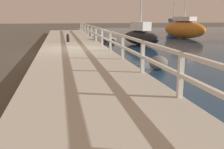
% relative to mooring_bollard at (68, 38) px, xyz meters
% --- Properties ---
extents(ground_plane, '(120.00, 120.00, 0.00)m').
position_rel_mooring_bollard_xyz_m(ground_plane, '(0.21, -3.53, -0.60)').
color(ground_plane, '#4C473D').
extents(dock_walkway, '(3.46, 36.00, 0.34)m').
position_rel_mooring_bollard_xyz_m(dock_walkway, '(0.21, -3.53, -0.43)').
color(dock_walkway, '#B2AD9E').
rests_on(dock_walkway, ground).
extents(railing, '(0.10, 32.50, 0.94)m').
position_rel_mooring_bollard_xyz_m(railing, '(1.84, -3.53, 0.37)').
color(railing, silver).
rests_on(railing, dock_walkway).
extents(boulder_far_strip, '(0.51, 0.46, 0.39)m').
position_rel_mooring_bollard_xyz_m(boulder_far_strip, '(2.37, 7.40, -0.40)').
color(boulder_far_strip, slate).
rests_on(boulder_far_strip, ground).
extents(boulder_water_edge, '(0.60, 0.54, 0.45)m').
position_rel_mooring_bollard_xyz_m(boulder_water_edge, '(3.22, 2.32, -0.37)').
color(boulder_water_edge, gray).
rests_on(boulder_water_edge, ground).
extents(boulder_upstream, '(0.43, 0.39, 0.33)m').
position_rel_mooring_bollard_xyz_m(boulder_upstream, '(3.60, 2.98, -0.43)').
color(boulder_upstream, gray).
rests_on(boulder_upstream, ground).
extents(boulder_near_dock, '(0.63, 0.57, 0.47)m').
position_rel_mooring_bollard_xyz_m(boulder_near_dock, '(3.00, 3.12, -0.36)').
color(boulder_near_dock, '#666056').
rests_on(boulder_near_dock, ground).
extents(boulder_mid_strip, '(0.71, 0.64, 0.53)m').
position_rel_mooring_bollard_xyz_m(boulder_mid_strip, '(3.06, -7.93, -0.33)').
color(boulder_mid_strip, '#666056').
rests_on(boulder_mid_strip, ground).
extents(mooring_bollard, '(0.18, 0.18, 0.52)m').
position_rel_mooring_bollard_xyz_m(mooring_bollard, '(0.00, 0.00, 0.00)').
color(mooring_bollard, black).
rests_on(mooring_bollard, dock_walkway).
extents(sailboat_navy, '(2.26, 4.73, 5.72)m').
position_rel_mooring_bollard_xyz_m(sailboat_navy, '(12.33, 11.49, 0.10)').
color(sailboat_navy, '#192347').
rests_on(sailboat_navy, water_surface).
extents(sailboat_orange, '(2.98, 4.76, 8.29)m').
position_rel_mooring_bollard_xyz_m(sailboat_orange, '(10.45, 5.02, 0.26)').
color(sailboat_orange, orange).
rests_on(sailboat_orange, water_surface).
extents(sailboat_black, '(2.21, 3.77, 6.51)m').
position_rel_mooring_bollard_xyz_m(sailboat_black, '(4.90, 0.26, 0.05)').
color(sailboat_black, black).
rests_on(sailboat_black, water_surface).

